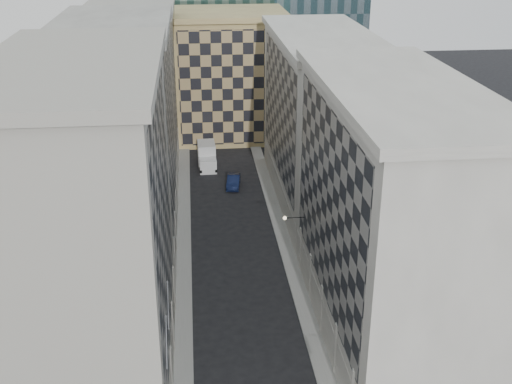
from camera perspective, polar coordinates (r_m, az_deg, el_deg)
sidewalk_west at (r=66.16m, az=-6.43°, el=-5.21°), size 1.50×100.00×0.15m
sidewalk_east at (r=66.75m, az=2.64°, el=-4.80°), size 1.50×100.00×0.15m
bldg_left_a at (r=44.43m, az=-14.44°, el=-3.81°), size 10.80×22.80×23.70m
bldg_left_b at (r=64.82m, az=-11.87°, el=4.67°), size 10.80×22.80×22.70m
bldg_left_c at (r=86.01m, az=-10.52°, el=9.03°), size 10.80×22.80×21.70m
bldg_right_a at (r=50.28m, az=11.69°, el=-2.14°), size 10.80×26.80×20.70m
bldg_right_b at (r=74.89m, az=5.76°, el=6.40°), size 10.80×28.80×19.70m
tan_block at (r=98.74m, az=-2.36°, el=10.41°), size 16.80×14.80×18.80m
flagpoles_left at (r=41.56m, az=-7.90°, el=-11.43°), size 0.10×6.33×2.33m
bracket_lamp at (r=58.57m, az=2.75°, el=-2.32°), size 1.98×0.36×0.36m
box_truck at (r=87.55m, az=-4.39°, el=3.13°), size 2.51×5.79×3.14m
dark_car at (r=80.84m, az=-2.02°, el=0.95°), size 2.15×4.67×1.48m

